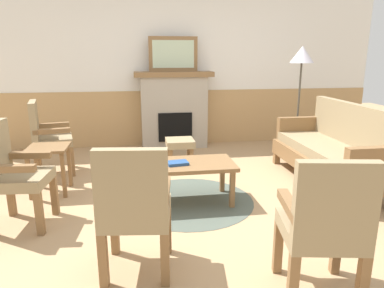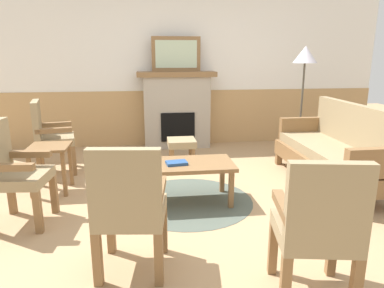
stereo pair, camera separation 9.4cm
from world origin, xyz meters
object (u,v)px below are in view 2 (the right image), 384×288
at_px(framed_picture, 176,54).
at_px(armchair_near_fireplace, 12,169).
at_px(footstool, 182,144).
at_px(armchair_front_left, 129,205).
at_px(book_on_table, 177,163).
at_px(side_table, 50,155).
at_px(coffee_table, 188,168).
at_px(armchair_by_window_left, 49,134).
at_px(armchair_front_center, 319,224).
at_px(couch, 333,152).
at_px(floor_lamp_by_couch, 305,62).
at_px(fireplace, 177,109).

bearing_deg(framed_picture, armchair_near_fireplace, -123.56).
distance_m(footstool, armchair_front_left, 2.70).
xyz_separation_m(book_on_table, side_table, (-1.41, 0.54, -0.02)).
distance_m(coffee_table, armchair_front_left, 1.36).
xyz_separation_m(armchair_near_fireplace, armchair_front_left, (1.11, -0.94, 0.00)).
distance_m(framed_picture, armchair_front_left, 3.79).
xyz_separation_m(coffee_table, book_on_table, (-0.13, -0.04, 0.07)).
relative_size(armchair_by_window_left, armchair_front_center, 1.00).
bearing_deg(framed_picture, couch, -49.70).
bearing_deg(coffee_table, framed_picture, 87.89).
height_order(book_on_table, armchair_by_window_left, armchair_by_window_left).
bearing_deg(armchair_by_window_left, armchair_front_left, -64.57).
distance_m(book_on_table, armchair_front_center, 1.80).
distance_m(armchair_by_window_left, armchair_front_left, 2.68).
relative_size(armchair_by_window_left, floor_lamp_by_couch, 0.58).
distance_m(book_on_table, footstool, 1.45).
xyz_separation_m(fireplace, side_table, (-1.62, -1.86, -0.22)).
bearing_deg(armchair_front_center, footstool, 100.03).
xyz_separation_m(framed_picture, floor_lamp_by_couch, (1.87, -0.76, -0.11)).
relative_size(book_on_table, armchair_front_center, 0.22).
distance_m(armchair_front_left, armchair_front_center, 1.25).
bearing_deg(couch, fireplace, 130.30).
relative_size(fireplace, armchair_front_center, 1.33).
bearing_deg(book_on_table, footstool, 82.17).
height_order(armchair_by_window_left, armchair_front_left, same).
bearing_deg(footstool, armchair_front_left, -103.55).
distance_m(fireplace, armchair_near_fireplace, 3.18).
bearing_deg(fireplace, armchair_front_center, -82.63).
distance_m(armchair_near_fireplace, armchair_by_window_left, 1.48).
distance_m(framed_picture, armchair_front_center, 4.20).
relative_size(book_on_table, armchair_by_window_left, 0.22).
bearing_deg(armchair_by_window_left, fireplace, 33.03).
bearing_deg(footstool, fireplace, 88.86).
height_order(armchair_front_center, side_table, armchair_front_center).
bearing_deg(couch, book_on_table, -169.57).
distance_m(armchair_by_window_left, armchair_front_center, 3.69).
distance_m(framed_picture, armchair_near_fireplace, 3.34).
bearing_deg(couch, armchair_front_center, -121.20).
bearing_deg(coffee_table, couch, 9.90).
xyz_separation_m(fireplace, framed_picture, (0.00, 0.00, 0.91)).
bearing_deg(book_on_table, armchair_by_window_left, 142.22).
height_order(armchair_front_left, armchair_front_center, same).
height_order(armchair_near_fireplace, armchair_by_window_left, same).
xyz_separation_m(armchair_by_window_left, armchair_front_center, (2.32, -2.87, 0.00)).
relative_size(fireplace, coffee_table, 1.35).
relative_size(armchair_front_center, floor_lamp_by_couch, 0.58).
height_order(framed_picture, couch, framed_picture).
bearing_deg(footstool, framed_picture, 88.86).
distance_m(fireplace, armchair_front_center, 4.07).
xyz_separation_m(coffee_table, floor_lamp_by_couch, (1.96, 1.60, 1.06)).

